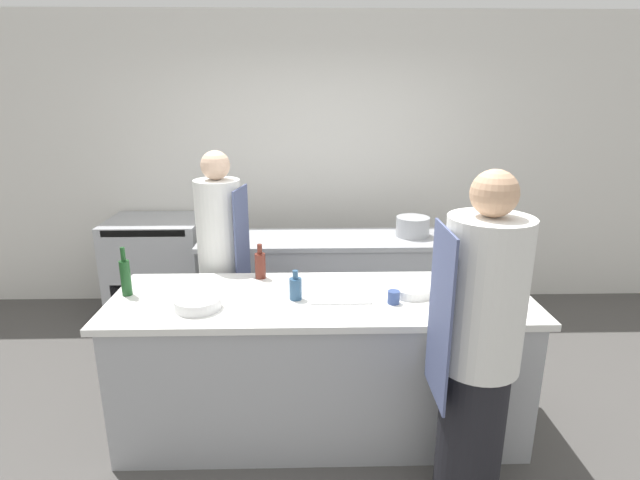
{
  "coord_description": "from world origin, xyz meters",
  "views": [
    {
      "loc": [
        -0.08,
        -2.77,
        2.1
      ],
      "look_at": [
        0.0,
        0.35,
        1.15
      ],
      "focal_mm": 28.0,
      "sensor_mm": 36.0,
      "label": 1
    }
  ],
  "objects_px": {
    "chef_at_stove": "(222,268)",
    "bowl_ceramic_blue": "(467,277)",
    "bowl_prep_small": "(198,303)",
    "oven_range": "(158,267)",
    "bottle_wine": "(126,276)",
    "chef_at_prep_near": "(477,352)",
    "bottle_olive_oil": "(260,265)",
    "bowl_mixing_large": "(411,290)",
    "bottle_vinegar": "(296,288)",
    "stockpot": "(413,227)",
    "cup": "(394,297)"
  },
  "relations": [
    {
      "from": "chef_at_prep_near",
      "to": "bottle_wine",
      "type": "height_order",
      "value": "chef_at_prep_near"
    },
    {
      "from": "cup",
      "to": "bowl_prep_small",
      "type": "bearing_deg",
      "value": -177.88
    },
    {
      "from": "stockpot",
      "to": "bowl_prep_small",
      "type": "bearing_deg",
      "value": -136.6
    },
    {
      "from": "bottle_olive_oil",
      "to": "bottle_wine",
      "type": "relative_size",
      "value": 0.77
    },
    {
      "from": "chef_at_prep_near",
      "to": "oven_range",
      "type": "bearing_deg",
      "value": 43.33
    },
    {
      "from": "oven_range",
      "to": "stockpot",
      "type": "height_order",
      "value": "stockpot"
    },
    {
      "from": "bottle_vinegar",
      "to": "bowl_ceramic_blue",
      "type": "xyz_separation_m",
      "value": [
        1.11,
        0.27,
        -0.04
      ]
    },
    {
      "from": "chef_at_stove",
      "to": "bottle_wine",
      "type": "bearing_deg",
      "value": -28.54
    },
    {
      "from": "bottle_vinegar",
      "to": "bowl_mixing_large",
      "type": "xyz_separation_m",
      "value": [
        0.7,
        0.06,
        -0.05
      ]
    },
    {
      "from": "chef_at_prep_near",
      "to": "bowl_mixing_large",
      "type": "distance_m",
      "value": 0.7
    },
    {
      "from": "bowl_mixing_large",
      "to": "bowl_prep_small",
      "type": "height_order",
      "value": "bowl_prep_small"
    },
    {
      "from": "chef_at_stove",
      "to": "chef_at_prep_near",
      "type": "bearing_deg",
      "value": 58.69
    },
    {
      "from": "bowl_prep_small",
      "to": "cup",
      "type": "distance_m",
      "value": 1.12
    },
    {
      "from": "bowl_ceramic_blue",
      "to": "cup",
      "type": "height_order",
      "value": "cup"
    },
    {
      "from": "chef_at_prep_near",
      "to": "bottle_olive_oil",
      "type": "xyz_separation_m",
      "value": [
        -1.13,
        0.97,
        0.11
      ]
    },
    {
      "from": "oven_range",
      "to": "bottle_wine",
      "type": "bearing_deg",
      "value": -78.77
    },
    {
      "from": "bowl_prep_small",
      "to": "stockpot",
      "type": "distance_m",
      "value": 2.09
    },
    {
      "from": "bottle_vinegar",
      "to": "cup",
      "type": "height_order",
      "value": "bottle_vinegar"
    },
    {
      "from": "bowl_prep_small",
      "to": "stockpot",
      "type": "height_order",
      "value": "stockpot"
    },
    {
      "from": "bowl_mixing_large",
      "to": "chef_at_stove",
      "type": "bearing_deg",
      "value": 153.9
    },
    {
      "from": "chef_at_stove",
      "to": "bowl_prep_small",
      "type": "relative_size",
      "value": 6.44
    },
    {
      "from": "cup",
      "to": "bottle_vinegar",
      "type": "bearing_deg",
      "value": 172.35
    },
    {
      "from": "bowl_mixing_large",
      "to": "chef_at_prep_near",
      "type": "bearing_deg",
      "value": -74.42
    },
    {
      "from": "oven_range",
      "to": "bottle_wine",
      "type": "height_order",
      "value": "bottle_wine"
    },
    {
      "from": "chef_at_prep_near",
      "to": "bottle_wine",
      "type": "distance_m",
      "value": 2.04
    },
    {
      "from": "bowl_mixing_large",
      "to": "bowl_prep_small",
      "type": "distance_m",
      "value": 1.27
    },
    {
      "from": "oven_range",
      "to": "bowl_prep_small",
      "type": "xyz_separation_m",
      "value": [
        0.8,
        -1.89,
        0.46
      ]
    },
    {
      "from": "cup",
      "to": "bowl_mixing_large",
      "type": "bearing_deg",
      "value": 46.34
    },
    {
      "from": "bottle_olive_oil",
      "to": "bowl_prep_small",
      "type": "xyz_separation_m",
      "value": [
        -0.31,
        -0.47,
        -0.06
      ]
    },
    {
      "from": "bowl_ceramic_blue",
      "to": "stockpot",
      "type": "height_order",
      "value": "stockpot"
    },
    {
      "from": "bottle_wine",
      "to": "chef_at_prep_near",
      "type": "bearing_deg",
      "value": -20.27
    },
    {
      "from": "chef_at_prep_near",
      "to": "stockpot",
      "type": "relative_size",
      "value": 6.31
    },
    {
      "from": "oven_range",
      "to": "chef_at_prep_near",
      "type": "bearing_deg",
      "value": -46.79
    },
    {
      "from": "bowl_prep_small",
      "to": "chef_at_prep_near",
      "type": "bearing_deg",
      "value": -19.06
    },
    {
      "from": "chef_at_prep_near",
      "to": "bottle_wine",
      "type": "xyz_separation_m",
      "value": [
        -1.91,
        0.71,
        0.14
      ]
    },
    {
      "from": "chef_at_stove",
      "to": "stockpot",
      "type": "xyz_separation_m",
      "value": [
        1.51,
        0.64,
        0.12
      ]
    },
    {
      "from": "chef_at_prep_near",
      "to": "bowl_mixing_large",
      "type": "relative_size",
      "value": 6.9
    },
    {
      "from": "oven_range",
      "to": "stockpot",
      "type": "distance_m",
      "value": 2.42
    },
    {
      "from": "chef_at_prep_near",
      "to": "bottle_vinegar",
      "type": "xyz_separation_m",
      "value": [
        -0.89,
        0.62,
        0.09
      ]
    },
    {
      "from": "bottle_olive_oil",
      "to": "stockpot",
      "type": "relative_size",
      "value": 0.83
    },
    {
      "from": "bowl_ceramic_blue",
      "to": "oven_range",
      "type": "bearing_deg",
      "value": 148.62
    },
    {
      "from": "stockpot",
      "to": "bottle_wine",
      "type": "bearing_deg",
      "value": -148.29
    },
    {
      "from": "chef_at_prep_near",
      "to": "bottle_vinegar",
      "type": "height_order",
      "value": "chef_at_prep_near"
    },
    {
      "from": "oven_range",
      "to": "cup",
      "type": "bearing_deg",
      "value": -43.85
    },
    {
      "from": "stockpot",
      "to": "chef_at_stove",
      "type": "bearing_deg",
      "value": -156.93
    },
    {
      "from": "chef_at_stove",
      "to": "bowl_ceramic_blue",
      "type": "distance_m",
      "value": 1.71
    },
    {
      "from": "bowl_prep_small",
      "to": "bowl_ceramic_blue",
      "type": "bearing_deg",
      "value": 13.16
    },
    {
      "from": "bottle_vinegar",
      "to": "oven_range",
      "type": "bearing_deg",
      "value": 127.4
    },
    {
      "from": "bottle_wine",
      "to": "cup",
      "type": "xyz_separation_m",
      "value": [
        1.59,
        -0.17,
        -0.08
      ]
    },
    {
      "from": "bottle_wine",
      "to": "bowl_prep_small",
      "type": "xyz_separation_m",
      "value": [
        0.47,
        -0.21,
        -0.09
      ]
    }
  ]
}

